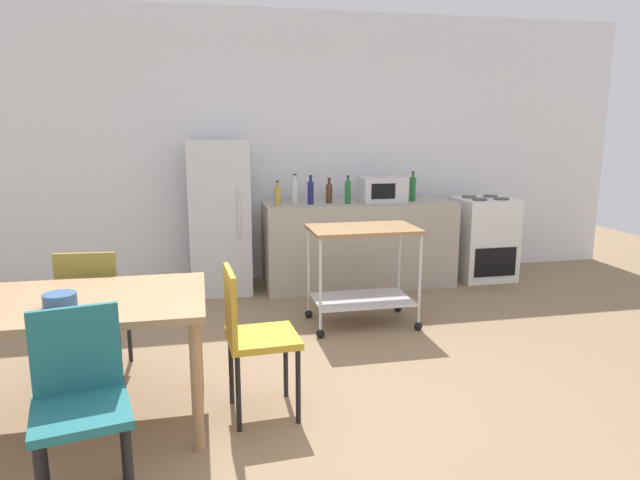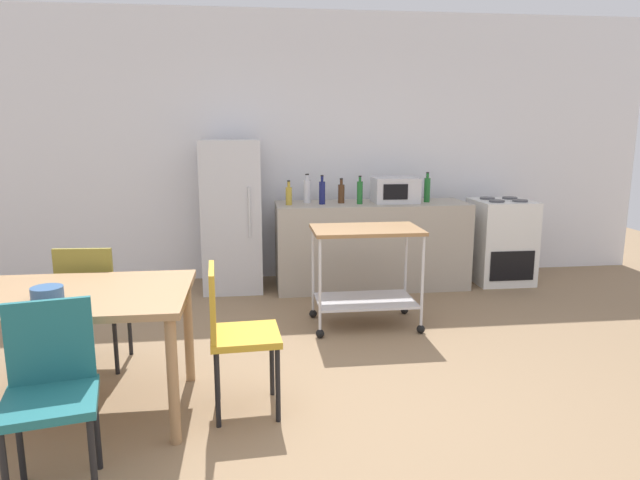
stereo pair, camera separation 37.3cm
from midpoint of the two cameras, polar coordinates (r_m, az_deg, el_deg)
The scene contains 18 objects.
ground_plane at distance 3.54m, azimuth 2.64°, elevation -16.80°, with size 12.00×12.00×0.00m, color #8C7051.
back_wall at distance 6.30m, azimuth -2.21°, elevation 9.32°, with size 8.40×0.12×2.90m, color white.
kitchen_counter at distance 5.98m, azimuth 6.98°, elevation -0.52°, with size 2.00×0.64×0.90m, color #A89E8E.
dining_table at distance 3.47m, azimuth -22.52°, elevation -6.29°, with size 1.50×0.90×0.75m.
chair_teal at distance 2.83m, azimuth -22.21°, elevation -13.59°, with size 0.47×0.47×0.89m.
chair_mustard at distance 3.32m, azimuth -5.55°, elevation -8.99°, with size 0.42×0.42×0.89m.
chair_olive at distance 4.13m, azimuth -19.73°, elevation -5.55°, with size 0.43×0.43×0.89m.
stove_oven at distance 6.50m, azimuth 19.43°, elevation -0.12°, with size 0.60×0.61×0.92m.
refrigerator at distance 5.85m, azimuth -7.12°, elevation 2.43°, with size 0.60×0.63×1.55m.
kitchen_cart at distance 4.76m, azimuth 6.90°, elevation -2.08°, with size 0.91×0.57×0.85m.
bottle_soy_sauce at distance 5.69m, azimuth -1.31°, elevation 4.55°, with size 0.06×0.06×0.25m.
bottle_vinegar at distance 5.85m, azimuth 0.52°, elevation 4.99°, with size 0.08×0.08×0.30m.
bottle_olive_oil at distance 5.74m, azimuth 2.08°, elevation 4.86°, with size 0.06×0.06×0.30m.
bottle_sesame_oil at distance 5.84m, azimuth 4.00°, elevation 4.76°, with size 0.07×0.07×0.26m.
bottle_hot_sauce at distance 5.79m, azimuth 5.91°, elevation 4.85°, with size 0.06×0.06×0.29m.
microwave at distance 5.96m, azimuth 9.41°, elevation 5.01°, with size 0.46×0.35×0.26m.
bottle_wine at distance 6.06m, azimuth 12.55°, elevation 5.03°, with size 0.06×0.06×0.31m.
fruit_bowl at distance 3.34m, azimuth -23.07°, elevation -4.98°, with size 0.17×0.17×0.07m, color #33598C.
Camera 2 is at (-0.36, -3.11, 1.67)m, focal length 31.58 mm.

